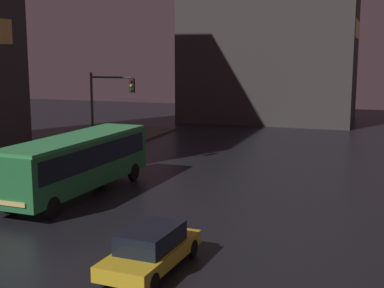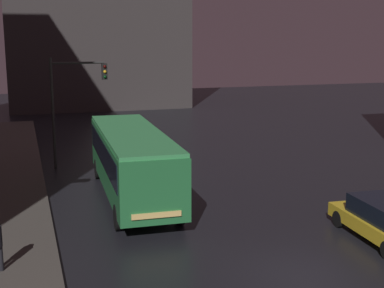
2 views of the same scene
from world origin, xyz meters
name	(u,v)px [view 2 (image 2 of 2)]	position (x,y,z in m)	size (l,w,h in m)	color
ground_plane	(302,277)	(0.00, 0.00, 0.00)	(120.00, 120.00, 0.00)	black
sidewalk_left	(0,206)	(-9.00, 10.00, 0.07)	(4.00, 48.00, 0.15)	#47423D
bus_near	(132,157)	(-3.29, 9.61, 1.91)	(3.06, 10.81, 3.10)	#236B38
car_taxi	(383,220)	(4.25, 1.81, 0.76)	(2.14, 4.71, 1.48)	gold
traffic_light_main	(72,94)	(-5.20, 16.51, 4.14)	(3.13, 0.35, 6.12)	#2D2D2D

